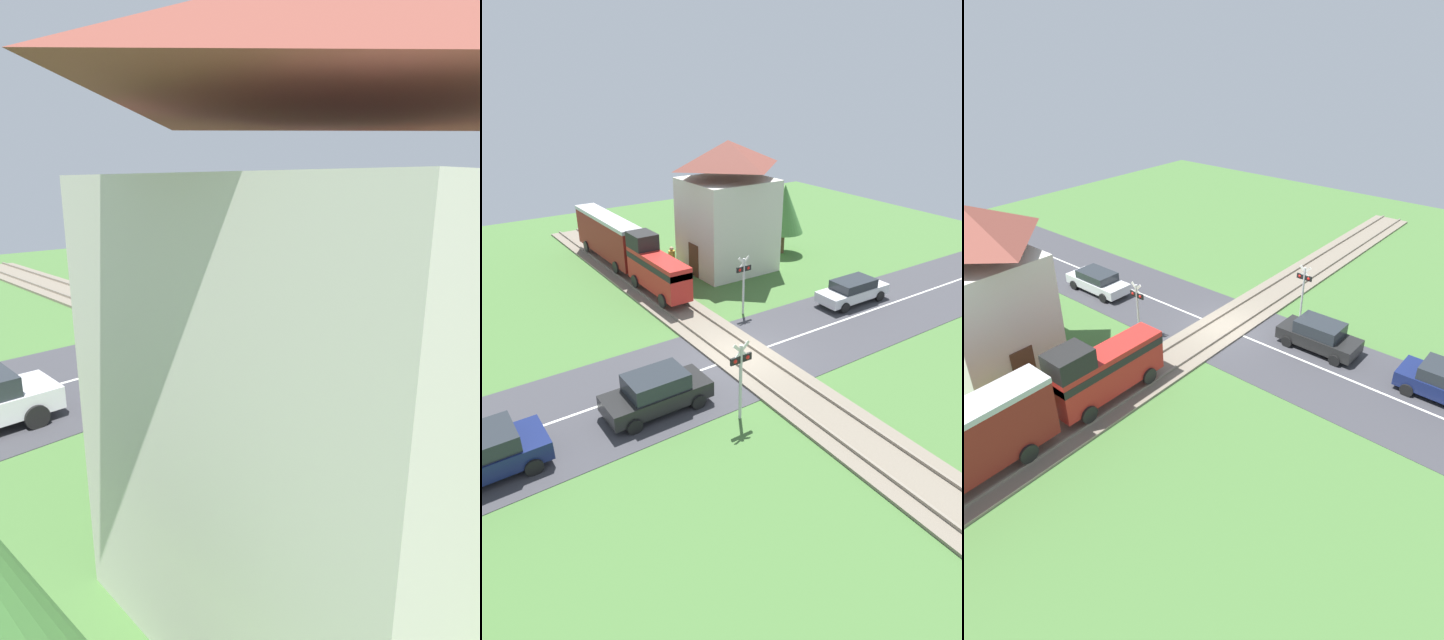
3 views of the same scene
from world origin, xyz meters
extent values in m
plane|color=#426B33|center=(0.00, 0.00, 0.00)|extent=(60.00, 60.00, 0.00)
cube|color=#38383D|center=(0.00, 0.00, 0.01)|extent=(48.00, 6.40, 0.02)
cube|color=silver|center=(0.00, 0.00, 0.02)|extent=(48.00, 0.12, 0.00)
cube|color=#756B5B|center=(0.00, 0.00, 0.06)|extent=(2.80, 48.00, 0.12)
cube|color=slate|center=(-0.72, 0.00, 0.18)|extent=(0.10, 48.00, 0.12)
cube|color=slate|center=(0.72, 0.00, 0.18)|extent=(0.10, 48.00, 0.12)
cube|color=red|center=(0.00, 8.04, 1.57)|extent=(1.35, 5.36, 1.90)
cube|color=black|center=(0.00, 8.04, 2.09)|extent=(1.37, 5.36, 0.36)
cube|color=black|center=(0.00, 9.86, 2.97)|extent=(1.35, 1.71, 0.90)
cylinder|color=black|center=(-0.72, 6.32, 0.62)|extent=(0.14, 0.76, 0.76)
cylinder|color=black|center=(0.72, 6.32, 0.62)|extent=(0.14, 0.76, 0.76)
cylinder|color=black|center=(-0.72, 9.75, 0.62)|extent=(0.14, 0.76, 0.76)
cylinder|color=black|center=(0.72, 9.75, 0.62)|extent=(0.14, 0.76, 0.76)
cylinder|color=black|center=(-0.72, 12.58, 0.62)|extent=(0.14, 0.76, 0.76)
cylinder|color=black|center=(0.72, 12.58, 0.62)|extent=(0.14, 0.76, 0.76)
cube|color=black|center=(-5.05, -1.44, 0.62)|extent=(4.13, 1.66, 0.64)
cube|color=#23282D|center=(-5.05, -1.44, 1.26)|extent=(2.27, 1.53, 0.64)
cylinder|color=black|center=(-3.71, -0.61, 0.30)|extent=(0.60, 0.18, 0.60)
cylinder|color=black|center=(-3.71, -2.27, 0.30)|extent=(0.60, 0.18, 0.60)
cylinder|color=black|center=(-6.39, -0.61, 0.30)|extent=(0.60, 0.18, 0.60)
cylinder|color=black|center=(-6.39, -2.27, 0.30)|extent=(0.60, 0.18, 0.60)
cube|color=silver|center=(8.75, 1.44, 0.58)|extent=(4.33, 1.61, 0.56)
cube|color=#23282D|center=(8.75, 1.44, 1.11)|extent=(2.38, 1.48, 0.49)
cylinder|color=black|center=(7.34, 0.64, 0.30)|extent=(0.60, 0.18, 0.60)
cylinder|color=black|center=(7.34, 2.24, 0.30)|extent=(0.60, 0.18, 0.60)
cylinder|color=black|center=(10.15, 0.64, 0.30)|extent=(0.60, 0.18, 0.60)
cylinder|color=black|center=(10.15, 2.24, 0.30)|extent=(0.60, 0.18, 0.60)
cylinder|color=black|center=(-9.94, -0.55, 0.30)|extent=(0.60, 0.18, 0.60)
cylinder|color=black|center=(-9.94, -2.33, 0.30)|extent=(0.60, 0.18, 0.60)
cylinder|color=#B7B7B7|center=(-2.74, -3.65, 1.57)|extent=(0.12, 0.12, 3.13)
cube|color=black|center=(-2.74, -3.65, 2.57)|extent=(0.90, 0.08, 0.28)
sphere|color=red|center=(-3.01, -3.65, 2.57)|extent=(0.18, 0.18, 0.18)
sphere|color=red|center=(-2.47, -3.65, 2.57)|extent=(0.18, 0.18, 0.18)
cube|color=silver|center=(-2.74, -3.65, 2.88)|extent=(0.72, 0.04, 0.72)
cube|color=silver|center=(-2.74, -3.65, 2.88)|extent=(0.72, 0.04, 0.72)
cylinder|color=#B7B7B7|center=(2.74, 3.65, 1.57)|extent=(0.12, 0.12, 3.13)
cube|color=black|center=(2.74, 3.65, 2.57)|extent=(0.90, 0.08, 0.28)
sphere|color=red|center=(3.01, 3.65, 2.57)|extent=(0.18, 0.18, 0.18)
sphere|color=red|center=(2.47, 3.65, 2.57)|extent=(0.18, 0.18, 0.18)
cube|color=silver|center=(2.74, 3.65, 2.88)|extent=(0.72, 0.04, 0.72)
cube|color=silver|center=(2.74, 3.65, 2.88)|extent=(0.72, 0.04, 0.72)
cube|color=beige|center=(6.06, 9.95, 2.91)|extent=(5.14, 4.67, 5.82)
cube|color=#472D1E|center=(3.47, 9.95, 1.05)|extent=(0.06, 1.10, 2.10)
cylinder|color=gold|center=(2.65, 11.31, 0.73)|extent=(0.43, 0.43, 1.46)
sphere|color=tan|center=(2.65, 11.31, 1.59)|extent=(0.27, 0.27, 0.27)
camera|label=1|loc=(11.30, 13.57, 5.74)|focal=28.00mm
camera|label=2|loc=(-11.79, -15.85, 11.59)|focal=28.00mm
camera|label=3|loc=(-14.30, 18.81, 14.05)|focal=28.00mm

